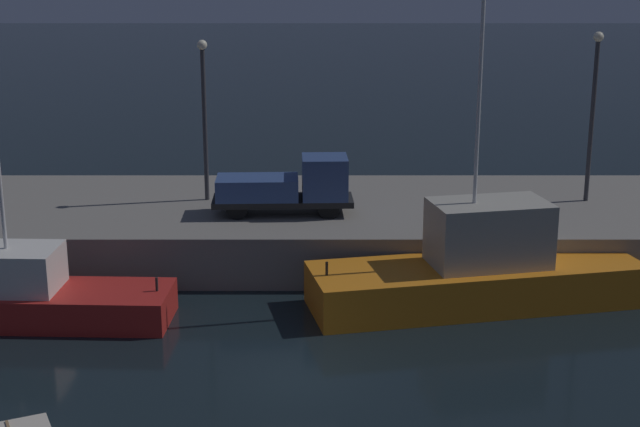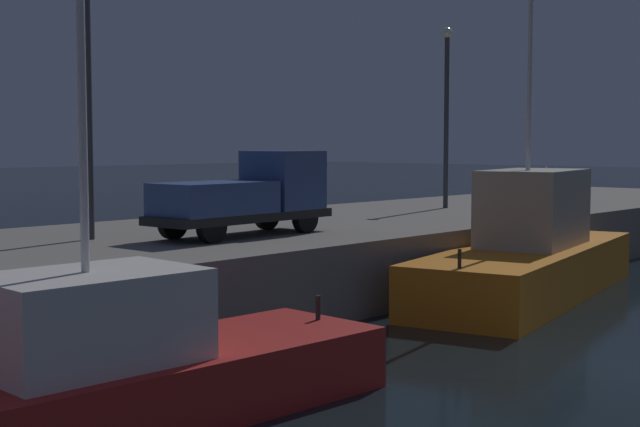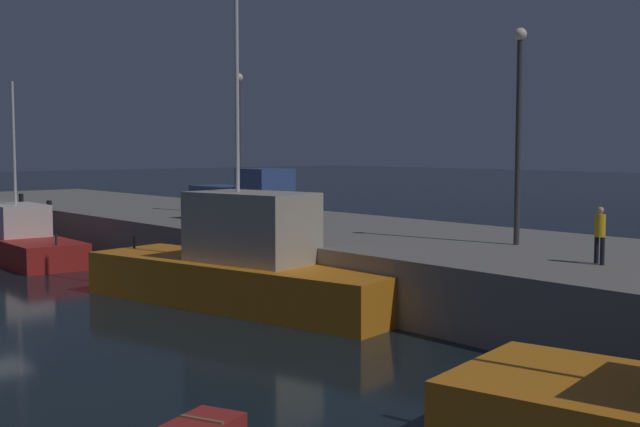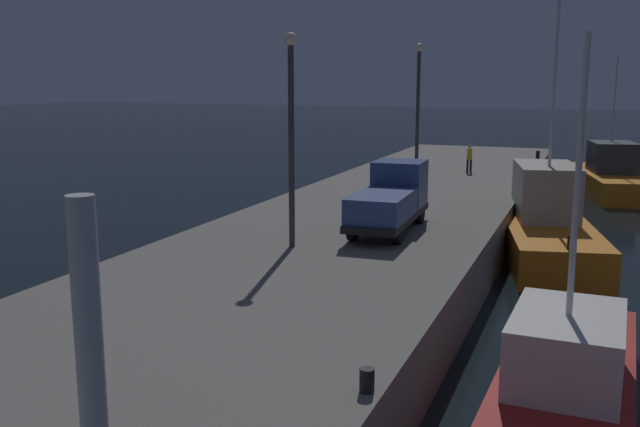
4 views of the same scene
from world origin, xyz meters
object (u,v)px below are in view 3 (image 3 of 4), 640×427
object	(u,v)px
bollard_east	(21,198)
lamp_post_east	(519,118)
utility_truck	(245,196)
bollard_central	(49,205)
fishing_boat_orange	(18,241)
fishing_trawler_red	(245,268)
dockworker	(600,232)
lamp_post_west	(239,131)

from	to	relation	value
bollard_east	lamp_post_east	bearing A→B (deg)	9.09
utility_truck	bollard_central	size ratio (longest dim) A/B	13.27
fishing_boat_orange	bollard_east	xyz separation A→B (m)	(-9.60, 3.78, 1.47)
fishing_boat_orange	bollard_central	distance (m)	5.57
fishing_trawler_red	dockworker	bearing A→B (deg)	26.35
fishing_boat_orange	lamp_post_west	size ratio (longest dim) A/B	1.55
dockworker	bollard_east	size ratio (longest dim) A/B	2.86
dockworker	lamp_post_west	bearing A→B (deg)	173.70
lamp_post_east	bollard_central	world-z (taller)	lamp_post_east
fishing_boat_orange	bollard_east	bearing A→B (deg)	158.50
bollard_central	dockworker	bearing A→B (deg)	6.26
fishing_boat_orange	utility_truck	bearing A→B (deg)	35.14
fishing_trawler_red	bollard_central	size ratio (longest dim) A/B	28.92
utility_truck	bollard_central	xyz separation A→B (m)	(-13.86, -3.44, -0.96)
dockworker	fishing_trawler_red	bearing A→B (deg)	-153.65
utility_truck	dockworker	bearing A→B (deg)	0.04
lamp_post_east	fishing_boat_orange	bearing A→B (deg)	-158.55
bollard_east	fishing_trawler_red	bearing A→B (deg)	-4.66
bollard_east	dockworker	bearing A→B (deg)	4.66
lamp_post_west	utility_truck	xyz separation A→B (m)	(3.82, -2.39, -3.02)
lamp_post_east	dockworker	bearing A→B (deg)	-26.09
bollard_central	bollard_east	world-z (taller)	bollard_east
utility_truck	lamp_post_east	bearing A→B (deg)	9.44
utility_truck	fishing_boat_orange	bearing A→B (deg)	-144.86
fishing_boat_orange	bollard_central	bearing A→B (deg)	141.81
fishing_trawler_red	lamp_post_east	bearing A→B (deg)	50.90
fishing_trawler_red	bollard_central	distance (m)	21.18
lamp_post_east	bollard_central	size ratio (longest dim) A/B	16.53
fishing_trawler_red	lamp_post_west	size ratio (longest dim) A/B	1.84
bollard_east	bollard_central	bearing A→B (deg)	-4.78
fishing_trawler_red	dockworker	world-z (taller)	fishing_trawler_red
fishing_trawler_red	utility_truck	distance (m)	9.09
lamp_post_west	bollard_central	distance (m)	12.27
lamp_post_west	fishing_trawler_red	bearing A→B (deg)	-34.30
lamp_post_west	bollard_central	world-z (taller)	lamp_post_west
lamp_post_west	lamp_post_east	size ratio (longest dim) A/B	0.95
dockworker	fishing_boat_orange	bearing A→B (deg)	-166.03
fishing_trawler_red	bollard_east	xyz separation A→B (m)	(-26.45, 2.16, 1.07)
lamp_post_west	bollard_east	bearing A→B (deg)	-160.75
fishing_trawler_red	lamp_post_east	world-z (taller)	fishing_trawler_red
dockworker	lamp_post_east	bearing A→B (deg)	153.91
bollard_central	lamp_post_east	bearing A→B (deg)	11.77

